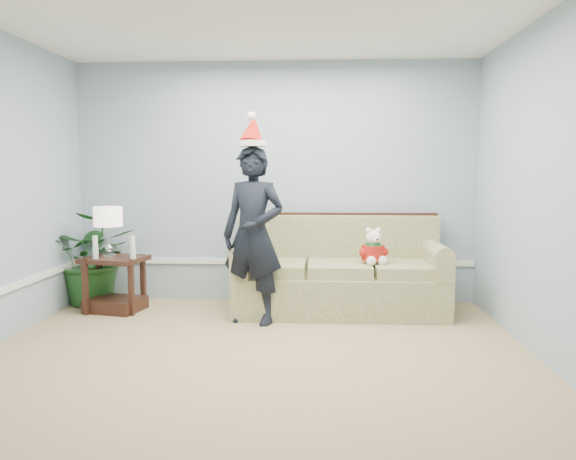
# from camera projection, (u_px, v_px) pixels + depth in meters

# --- Properties ---
(room_shell) EXTENTS (4.54, 5.04, 2.74)m
(room_shell) POSITION_uv_depth(u_px,v_px,m) (246.00, 190.00, 3.85)
(room_shell) COLOR tan
(room_shell) RESTS_ON ground
(wainscot_trim) EXTENTS (4.49, 4.99, 0.06)m
(wainscot_trim) POSITION_uv_depth(u_px,v_px,m) (137.00, 283.00, 5.18)
(wainscot_trim) COLOR white
(wainscot_trim) RESTS_ON room_shell
(sofa) EXTENTS (2.18, 0.94, 1.02)m
(sofa) POSITION_uv_depth(u_px,v_px,m) (339.00, 277.00, 5.94)
(sofa) COLOR #575F2D
(sofa) RESTS_ON room_shell
(side_table) EXTENTS (0.69, 0.62, 0.58)m
(side_table) POSITION_uv_depth(u_px,v_px,m) (115.00, 290.00, 5.96)
(side_table) COLOR #361B13
(side_table) RESTS_ON room_shell
(table_lamp) EXTENTS (0.30, 0.30, 0.53)m
(table_lamp) POSITION_uv_depth(u_px,v_px,m) (108.00, 219.00, 5.88)
(table_lamp) COLOR silver
(table_lamp) RESTS_ON side_table
(candle_pair) EXTENTS (0.45, 0.06, 0.24)m
(candle_pair) POSITION_uv_depth(u_px,v_px,m) (114.00, 248.00, 5.79)
(candle_pair) COLOR silver
(candle_pair) RESTS_ON side_table
(houseplant) EXTENTS (1.06, 0.96, 1.05)m
(houseplant) POSITION_uv_depth(u_px,v_px,m) (95.00, 257.00, 6.26)
(houseplant) COLOR #1F5120
(houseplant) RESTS_ON room_shell
(man) EXTENTS (0.73, 0.60, 1.73)m
(man) POSITION_uv_depth(u_px,v_px,m) (253.00, 235.00, 5.43)
(man) COLOR black
(man) RESTS_ON room_shell
(santa_hat) EXTENTS (0.34, 0.37, 0.33)m
(santa_hat) POSITION_uv_depth(u_px,v_px,m) (253.00, 132.00, 5.35)
(santa_hat) COLOR white
(santa_hat) RESTS_ON man
(teddy_bear) EXTENTS (0.29, 0.30, 0.38)m
(teddy_bear) POSITION_uv_depth(u_px,v_px,m) (373.00, 251.00, 5.73)
(teddy_bear) COLOR white
(teddy_bear) RESTS_ON sofa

